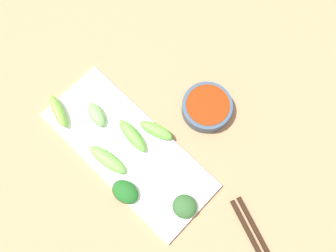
% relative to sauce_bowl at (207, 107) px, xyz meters
% --- Properties ---
extents(tabletop, '(2.10, 2.10, 0.02)m').
position_rel_sauce_bowl_xyz_m(tabletop, '(0.12, -0.03, -0.03)').
color(tabletop, '#9D7652').
rests_on(tabletop, ground).
extents(sauce_bowl, '(0.11, 0.11, 0.04)m').
position_rel_sauce_bowl_xyz_m(sauce_bowl, '(0.00, 0.00, 0.00)').
color(sauce_bowl, '#34475B').
rests_on(sauce_bowl, tabletop).
extents(serving_plate, '(0.16, 0.39, 0.01)m').
position_rel_sauce_bowl_xyz_m(serving_plate, '(0.18, -0.06, -0.01)').
color(serving_plate, white).
rests_on(serving_plate, tabletop).
extents(broccoli_stalk_0, '(0.05, 0.08, 0.02)m').
position_rel_sauce_bowl_xyz_m(broccoli_stalk_0, '(0.12, -0.04, 0.01)').
color(broccoli_stalk_0, '#60B93E').
rests_on(broccoli_stalk_0, serving_plate).
extents(broccoli_stalk_1, '(0.05, 0.08, 0.03)m').
position_rel_sauce_bowl_xyz_m(broccoli_stalk_1, '(0.23, -0.22, 0.01)').
color(broccoli_stalk_1, '#6EBA3F').
rests_on(broccoli_stalk_1, serving_plate).
extents(broccoli_stalk_2, '(0.05, 0.07, 0.02)m').
position_rel_sauce_bowl_xyz_m(broccoli_stalk_2, '(0.18, -0.16, 0.00)').
color(broccoli_stalk_2, '#6BB359').
rests_on(broccoli_stalk_2, serving_plate).
extents(broccoli_leafy_3, '(0.05, 0.06, 0.02)m').
position_rel_sauce_bowl_xyz_m(broccoli_leafy_3, '(0.25, 0.00, 0.00)').
color(broccoli_leafy_3, '#1A551D').
rests_on(broccoli_leafy_3, serving_plate).
extents(broccoli_stalk_4, '(0.04, 0.09, 0.03)m').
position_rel_sauce_bowl_xyz_m(broccoli_stalk_4, '(0.16, -0.07, 0.01)').
color(broccoli_stalk_4, '#5CA13E').
rests_on(broccoli_stalk_4, serving_plate).
extents(broccoli_leafy_5, '(0.06, 0.06, 0.02)m').
position_rel_sauce_bowl_xyz_m(broccoli_leafy_5, '(0.19, 0.11, 0.01)').
color(broccoli_leafy_5, '#2A5327').
rests_on(broccoli_leafy_5, serving_plate).
extents(broccoli_stalk_6, '(0.04, 0.10, 0.02)m').
position_rel_sauce_bowl_xyz_m(broccoli_stalk_6, '(0.23, -0.07, 0.00)').
color(broccoli_stalk_6, '#65B546').
rests_on(broccoli_stalk_6, serving_plate).
extents(chopsticks, '(0.10, 0.22, 0.01)m').
position_rel_sauce_bowl_xyz_m(chopsticks, '(0.14, 0.28, -0.01)').
color(chopsticks, black).
rests_on(chopsticks, tabletop).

